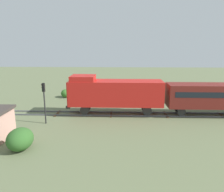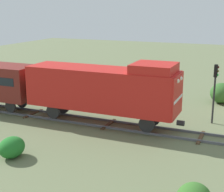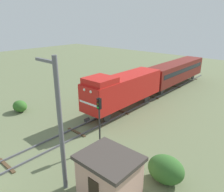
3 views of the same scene
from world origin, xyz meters
The scene contains 4 objects.
locomotive centered at (0.00, 16.96, 2.77)m, with size 2.90×11.60×4.60m.
traffic_signal_mid centered at (3.40, 9.69, 3.05)m, with size 0.32×0.34×4.40m.
bush_far centered at (-7.26, 19.49, 0.61)m, with size 1.67×1.36×1.21m, color #216D26.
bush_back centered at (9.49, 9.70, 0.90)m, with size 2.47×2.02×1.80m, color #305E26.
Camera 2 is at (-21.77, 7.04, 8.41)m, focal length 55.00 mm.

